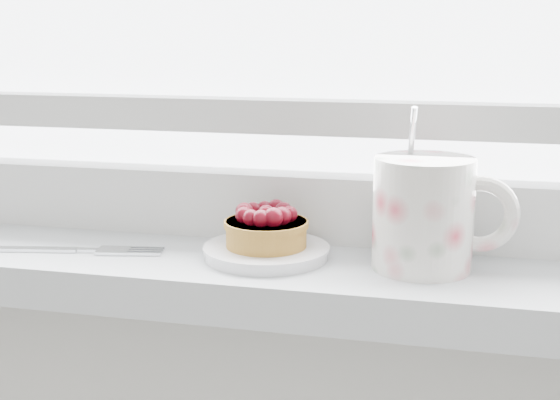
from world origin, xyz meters
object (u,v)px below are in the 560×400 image
(floral_mug, at_px, (427,211))
(fork, at_px, (60,250))
(saucer, at_px, (266,252))
(raspberry_tart, at_px, (266,227))

(floral_mug, distance_m, fork, 0.37)
(saucer, xyz_separation_m, fork, (-0.21, -0.03, -0.00))
(saucer, relative_size, fork, 0.60)
(raspberry_tart, relative_size, fork, 0.40)
(saucer, distance_m, floral_mug, 0.16)
(raspberry_tart, bearing_deg, saucer, 117.94)
(fork, bearing_deg, raspberry_tart, 7.73)
(fork, bearing_deg, floral_mug, 4.97)
(saucer, bearing_deg, raspberry_tart, -62.06)
(floral_mug, bearing_deg, fork, -175.03)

